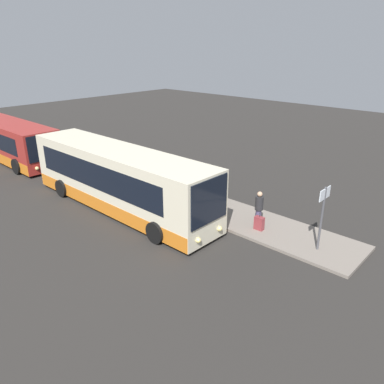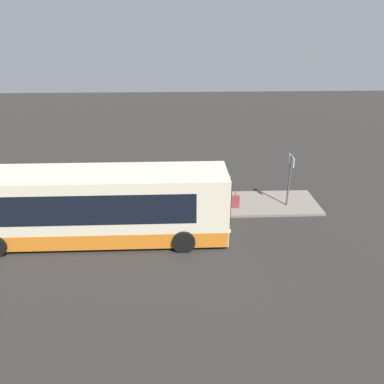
# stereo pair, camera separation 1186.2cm
# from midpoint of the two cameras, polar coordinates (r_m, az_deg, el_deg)

# --- Properties ---
(ground) EXTENTS (80.00, 80.00, 0.00)m
(ground) POSITION_cam_midpoint_polar(r_m,az_deg,el_deg) (17.45, 9.31, -7.82)
(ground) COLOR #2B2826
(platform) EXTENTS (20.00, 2.95, 0.13)m
(platform) POSITION_cam_midpoint_polar(r_m,az_deg,el_deg) (19.81, 14.29, -4.26)
(platform) COLOR slate
(platform) RESTS_ON ground
(bus_lead) EXTENTS (12.25, 2.83, 3.19)m
(bus_lead) POSITION_cam_midpoint_polar(r_m,az_deg,el_deg) (17.42, 5.52, -1.82)
(bus_lead) COLOR beige
(bus_lead) RESTS_ON ground
(bus_second) EXTENTS (10.66, 2.80, 2.83)m
(bus_second) POSITION_cam_midpoint_polar(r_m,az_deg,el_deg) (26.97, -17.30, 5.47)
(bus_second) COLOR maroon
(bus_second) RESTS_ON ground
(passenger_boarding) EXTENTS (0.54, 0.68, 1.76)m
(passenger_boarding) POSITION_cam_midpoint_polar(r_m,az_deg,el_deg) (20.08, 16.17, -0.95)
(passenger_boarding) COLOR #6B604C
(passenger_boarding) RESTS_ON platform
(passenger_waiting) EXTENTS (0.46, 0.46, 1.65)m
(passenger_waiting) POSITION_cam_midpoint_polar(r_m,az_deg,el_deg) (17.83, 29.01, -6.11)
(passenger_waiting) COLOR #4C476B
(passenger_waiting) RESTS_ON platform
(passenger_with_bags) EXTENTS (0.58, 0.49, 1.75)m
(passenger_with_bags) POSITION_cam_midpoint_polar(r_m,az_deg,el_deg) (19.13, 11.01, -1.52)
(passenger_with_bags) COLOR #4C476B
(passenger_with_bags) RESTS_ON platform
(suitcase) EXTENTS (0.43, 0.25, 0.87)m
(suitcase) POSITION_cam_midpoint_polar(r_m,az_deg,el_deg) (17.63, 29.38, -8.60)
(suitcase) COLOR maroon
(suitcase) RESTS_ON platform
(sign_post) EXTENTS (0.10, 0.89, 2.77)m
(sign_post) POSITION_cam_midpoint_polar(r_m,az_deg,el_deg) (16.94, 39.48, -6.52)
(sign_post) COLOR #4C4C51
(sign_post) RESTS_ON platform
(trash_bin) EXTENTS (0.44, 0.44, 0.65)m
(trash_bin) POSITION_cam_midpoint_polar(r_m,az_deg,el_deg) (19.59, 19.74, -3.94)
(trash_bin) COLOR #2D4C33
(trash_bin) RESTS_ON platform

